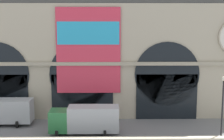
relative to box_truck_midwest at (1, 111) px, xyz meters
The scene contains 5 objects.
ground_plane 10.02m from the box_truck_midwest, 16.08° to the right, with size 200.00×200.00×0.00m, color slate.
station_building 13.02m from the box_truck_midwest, 28.59° to the left, with size 44.56×6.24×18.28m.
box_truck_midwest is the anchor object (origin of this frame).
box_truck_center 10.78m from the box_truck_midwest, 18.39° to the right, with size 7.50×2.91×3.12m.
street_lamp_quayside 25.05m from the box_truck_midwest, 15.11° to the right, with size 0.44×0.44×6.90m.
Camera 1 is at (3.20, -34.38, 11.99)m, focal length 51.32 mm.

